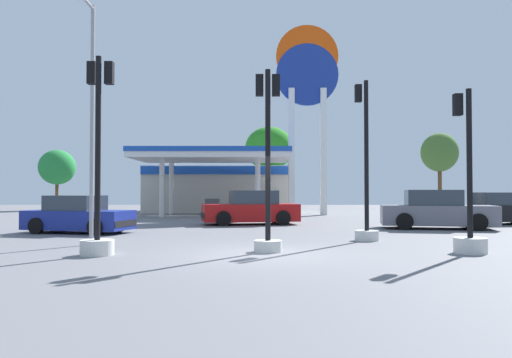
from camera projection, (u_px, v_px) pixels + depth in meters
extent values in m
plane|color=slate|center=(259.00, 254.00, 12.44)|extent=(90.00, 90.00, 0.00)
cube|color=beige|center=(218.00, 189.00, 38.63)|extent=(10.91, 6.39, 3.45)
cube|color=#194CB2|center=(215.00, 170.00, 35.42)|extent=(10.91, 0.12, 0.60)
cube|color=white|center=(211.00, 158.00, 32.10)|extent=(9.84, 6.18, 0.35)
cube|color=#194CB2|center=(211.00, 153.00, 32.11)|extent=(9.94, 6.28, 0.30)
cylinder|color=silver|center=(160.00, 188.00, 30.34)|extent=(0.32, 0.32, 3.60)
cylinder|color=silver|center=(256.00, 188.00, 30.36)|extent=(0.32, 0.32, 3.60)
cylinder|color=silver|center=(170.00, 188.00, 33.74)|extent=(0.32, 0.32, 3.60)
cylinder|color=silver|center=(256.00, 188.00, 33.76)|extent=(0.32, 0.32, 3.60)
cube|color=#4C4C51|center=(210.00, 207.00, 32.02)|extent=(0.90, 0.60, 1.10)
cube|color=white|center=(290.00, 152.00, 32.90)|extent=(0.40, 0.56, 8.46)
cube|color=white|center=(321.00, 152.00, 32.91)|extent=(0.40, 0.56, 8.46)
cylinder|color=navy|center=(305.00, 75.00, 33.03)|extent=(4.17, 0.22, 4.17)
cylinder|color=#EA4C0C|center=(305.00, 56.00, 33.09)|extent=(4.17, 0.22, 4.17)
cube|color=white|center=(305.00, 66.00, 33.11)|extent=(3.83, 0.08, 0.75)
cylinder|color=black|center=(466.00, 220.00, 21.53)|extent=(0.73, 0.37, 0.70)
cylinder|color=black|center=(476.00, 222.00, 19.69)|extent=(0.73, 0.37, 0.70)
cylinder|color=black|center=(398.00, 219.00, 22.06)|extent=(0.73, 0.37, 0.70)
cylinder|color=black|center=(403.00, 221.00, 20.22)|extent=(0.73, 0.37, 0.70)
cube|color=slate|center=(435.00, 215.00, 20.88)|extent=(4.86, 2.75, 0.83)
cube|color=#2D3842|center=(431.00, 198.00, 20.93)|extent=(2.46, 2.08, 0.70)
cube|color=black|center=(492.00, 218.00, 20.45)|extent=(0.48, 1.81, 0.26)
cylinder|color=black|center=(222.00, 219.00, 22.40)|extent=(0.72, 0.36, 0.69)
cylinder|color=black|center=(217.00, 217.00, 24.21)|extent=(0.72, 0.36, 0.69)
cylinder|color=black|center=(281.00, 218.00, 22.95)|extent=(0.72, 0.36, 0.69)
cylinder|color=black|center=(272.00, 216.00, 24.76)|extent=(0.72, 0.36, 0.69)
cube|color=#A51111|center=(248.00, 213.00, 23.59)|extent=(4.78, 2.72, 0.82)
cube|color=#2D3842|center=(252.00, 198.00, 23.64)|extent=(2.43, 2.06, 0.69)
cube|color=black|center=(202.00, 215.00, 23.15)|extent=(0.47, 1.78, 0.26)
cylinder|color=black|center=(511.00, 216.00, 24.87)|extent=(0.67, 0.31, 0.65)
cylinder|color=black|center=(462.00, 217.00, 24.49)|extent=(0.67, 0.31, 0.65)
cylinder|color=black|center=(483.00, 219.00, 22.76)|extent=(0.67, 0.31, 0.65)
cube|color=black|center=(497.00, 213.00, 23.82)|extent=(4.46, 2.36, 0.77)
cube|color=#2D3842|center=(494.00, 199.00, 23.82)|extent=(2.22, 1.85, 0.65)
cylinder|color=black|center=(117.00, 224.00, 19.21)|extent=(0.64, 0.35, 0.60)
cylinder|color=black|center=(94.00, 227.00, 17.63)|extent=(0.64, 0.35, 0.60)
cylinder|color=black|center=(62.00, 223.00, 19.80)|extent=(0.64, 0.35, 0.60)
cylinder|color=black|center=(34.00, 226.00, 18.23)|extent=(0.64, 0.35, 0.60)
cube|color=navy|center=(77.00, 220.00, 18.72)|extent=(4.25, 2.59, 0.72)
cube|color=#2D3842|center=(74.00, 203.00, 18.77)|extent=(2.19, 1.89, 0.60)
cube|color=black|center=(123.00, 223.00, 18.25)|extent=(0.50, 1.56, 0.23)
cylinder|color=silver|center=(365.00, 236.00, 15.84)|extent=(0.77, 0.77, 0.32)
cylinder|color=black|center=(365.00, 155.00, 15.91)|extent=(0.14, 0.14, 4.84)
cube|color=black|center=(356.00, 93.00, 16.12)|extent=(0.21, 0.20, 0.57)
sphere|color=red|center=(356.00, 89.00, 16.24)|extent=(0.15, 0.15, 0.15)
sphere|color=#D89E0C|center=(356.00, 94.00, 16.24)|extent=(0.15, 0.15, 0.15)
sphere|color=green|center=(356.00, 100.00, 16.24)|extent=(0.15, 0.15, 0.15)
cylinder|color=silver|center=(95.00, 248.00, 12.21)|extent=(0.82, 0.82, 0.38)
cylinder|color=black|center=(96.00, 148.00, 12.27)|extent=(0.14, 0.14, 4.58)
cube|color=black|center=(90.00, 73.00, 12.48)|extent=(0.21, 0.20, 0.57)
sphere|color=red|center=(92.00, 67.00, 12.60)|extent=(0.15, 0.15, 0.15)
sphere|color=#D89E0C|center=(92.00, 74.00, 12.60)|extent=(0.15, 0.15, 0.15)
sphere|color=green|center=(91.00, 81.00, 12.60)|extent=(0.15, 0.15, 0.15)
cube|color=black|center=(107.00, 73.00, 12.48)|extent=(0.21, 0.20, 0.57)
sphere|color=red|center=(109.00, 67.00, 12.61)|extent=(0.15, 0.15, 0.15)
sphere|color=#D89E0C|center=(109.00, 74.00, 12.60)|extent=(0.15, 0.15, 0.15)
sphere|color=green|center=(109.00, 81.00, 12.60)|extent=(0.15, 0.15, 0.15)
cylinder|color=silver|center=(266.00, 246.00, 12.92)|extent=(0.74, 0.74, 0.30)
cylinder|color=black|center=(266.00, 155.00, 12.98)|extent=(0.14, 0.14, 4.50)
cube|color=black|center=(258.00, 85.00, 13.18)|extent=(0.21, 0.20, 0.57)
sphere|color=red|center=(258.00, 80.00, 13.31)|extent=(0.15, 0.15, 0.15)
sphere|color=#D89E0C|center=(258.00, 86.00, 13.31)|extent=(0.15, 0.15, 0.15)
sphere|color=green|center=(258.00, 93.00, 13.30)|extent=(0.15, 0.15, 0.15)
cube|color=black|center=(274.00, 85.00, 13.19)|extent=(0.21, 0.20, 0.57)
sphere|color=red|center=(274.00, 80.00, 13.31)|extent=(0.15, 0.15, 0.15)
sphere|color=#D89E0C|center=(274.00, 86.00, 13.31)|extent=(0.15, 0.15, 0.15)
sphere|color=green|center=(274.00, 93.00, 13.30)|extent=(0.15, 0.15, 0.15)
cylinder|color=silver|center=(468.00, 245.00, 12.62)|extent=(0.82, 0.82, 0.40)
cylinder|color=black|center=(467.00, 163.00, 12.67)|extent=(0.14, 0.14, 3.83)
cube|color=black|center=(456.00, 105.00, 12.87)|extent=(0.21, 0.20, 0.57)
sphere|color=red|center=(454.00, 99.00, 12.99)|extent=(0.15, 0.15, 0.15)
sphere|color=#D89E0C|center=(454.00, 106.00, 12.99)|extent=(0.15, 0.15, 0.15)
sphere|color=green|center=(454.00, 112.00, 12.98)|extent=(0.15, 0.15, 0.15)
cylinder|color=brown|center=(55.00, 195.00, 41.39)|extent=(0.26, 0.26, 2.48)
ellipsoid|color=#24813A|center=(55.00, 167.00, 41.44)|extent=(3.01, 3.01, 2.93)
cylinder|color=brown|center=(267.00, 188.00, 42.98)|extent=(0.36, 0.36, 3.77)
ellipsoid|color=#247D1F|center=(267.00, 148.00, 43.07)|extent=(4.21, 4.21, 3.73)
cylinder|color=brown|center=(438.00, 188.00, 40.64)|extent=(0.32, 0.32, 3.67)
ellipsoid|color=#426B2E|center=(438.00, 152.00, 40.71)|extent=(3.01, 3.01, 3.19)
cylinder|color=gray|center=(90.00, 124.00, 14.64)|extent=(0.12, 0.12, 7.14)
cylinder|color=gray|center=(84.00, 1.00, 14.13)|extent=(0.09, 1.20, 0.09)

